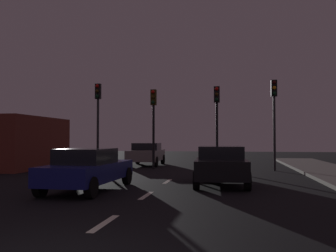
# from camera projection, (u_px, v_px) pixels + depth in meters

# --- Properties ---
(ground_plane) EXTENTS (80.00, 80.00, 0.00)m
(ground_plane) POSITION_uv_depth(u_px,v_px,m) (150.00, 193.00, 11.94)
(ground_plane) COLOR black
(lane_stripe_second) EXTENTS (0.16, 1.60, 0.01)m
(lane_stripe_second) POSITION_uv_depth(u_px,v_px,m) (104.00, 223.00, 7.61)
(lane_stripe_second) COLOR silver
(lane_stripe_second) RESTS_ON ground_plane
(lane_stripe_third) EXTENTS (0.16, 1.60, 0.01)m
(lane_stripe_third) POSITION_uv_depth(u_px,v_px,m) (146.00, 195.00, 11.35)
(lane_stripe_third) COLOR silver
(lane_stripe_third) RESTS_ON ground_plane
(lane_stripe_fourth) EXTENTS (0.16, 1.60, 0.01)m
(lane_stripe_fourth) POSITION_uv_depth(u_px,v_px,m) (167.00, 181.00, 15.10)
(lane_stripe_fourth) COLOR silver
(lane_stripe_fourth) RESTS_ON ground_plane
(traffic_signal_far_left) EXTENTS (0.32, 0.38, 4.99)m
(traffic_signal_far_left) POSITION_uv_depth(u_px,v_px,m) (98.00, 109.00, 21.96)
(traffic_signal_far_left) COLOR #2D2D30
(traffic_signal_far_left) RESTS_ON ground_plane
(traffic_signal_center_left) EXTENTS (0.32, 0.38, 4.57)m
(traffic_signal_center_left) POSITION_uv_depth(u_px,v_px,m) (153.00, 113.00, 21.39)
(traffic_signal_center_left) COLOR black
(traffic_signal_center_left) RESTS_ON ground_plane
(traffic_signal_center_right) EXTENTS (0.32, 0.38, 4.67)m
(traffic_signal_center_right) POSITION_uv_depth(u_px,v_px,m) (217.00, 111.00, 20.78)
(traffic_signal_center_right) COLOR black
(traffic_signal_center_right) RESTS_ON ground_plane
(traffic_signal_far_right) EXTENTS (0.32, 0.38, 4.95)m
(traffic_signal_far_right) POSITION_uv_depth(u_px,v_px,m) (274.00, 107.00, 20.26)
(traffic_signal_far_right) COLOR #2D2D30
(traffic_signal_far_right) RESTS_ON ground_plane
(car_stopped_ahead) EXTENTS (2.11, 4.51, 1.45)m
(car_stopped_ahead) POSITION_uv_depth(u_px,v_px,m) (221.00, 165.00, 14.17)
(car_stopped_ahead) COLOR black
(car_stopped_ahead) RESTS_ON ground_plane
(car_adjacent_lane) EXTENTS (1.91, 4.63, 1.40)m
(car_adjacent_lane) POSITION_uv_depth(u_px,v_px,m) (88.00, 169.00, 12.59)
(car_adjacent_lane) COLOR navy
(car_adjacent_lane) RESTS_ON ground_plane
(car_oncoming_far) EXTENTS (2.09, 3.95, 1.46)m
(car_oncoming_far) POSITION_uv_depth(u_px,v_px,m) (146.00, 154.00, 24.49)
(car_oncoming_far) COLOR gray
(car_oncoming_far) RESTS_ON ground_plane
(storefront_left) EXTENTS (4.29, 6.29, 3.00)m
(storefront_left) POSITION_uv_depth(u_px,v_px,m) (12.00, 143.00, 21.88)
(storefront_left) COLOR maroon
(storefront_left) RESTS_ON ground_plane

